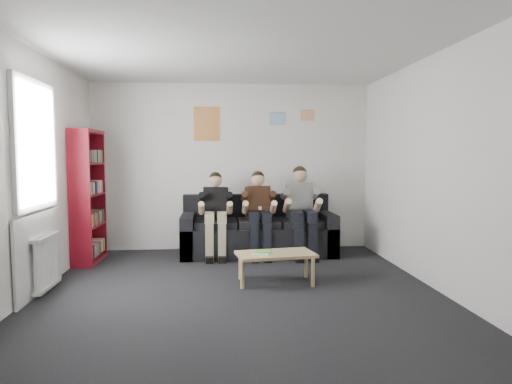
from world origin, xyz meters
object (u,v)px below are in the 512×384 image
(person_middle, at_px, (259,213))
(person_right, at_px, (302,211))
(sofa, at_px, (258,233))
(person_left, at_px, (216,214))
(bookshelf, at_px, (89,196))
(coffee_table, at_px, (276,256))

(person_middle, relative_size, person_right, 0.95)
(sofa, height_order, person_left, person_left)
(bookshelf, distance_m, person_right, 3.14)
(coffee_table, height_order, person_middle, person_middle)
(person_left, bearing_deg, coffee_table, -56.83)
(sofa, distance_m, coffee_table, 1.68)
(coffee_table, relative_size, person_left, 0.72)
(coffee_table, distance_m, person_left, 1.68)
(bookshelf, xyz_separation_m, person_middle, (2.47, 0.14, -0.29))
(sofa, height_order, coffee_table, sofa)
(person_middle, distance_m, person_right, 0.66)
(person_left, bearing_deg, person_middle, 7.09)
(coffee_table, distance_m, person_middle, 1.52)
(sofa, xyz_separation_m, person_right, (0.66, -0.21, 0.36))
(person_middle, bearing_deg, coffee_table, -94.51)
(person_right, bearing_deg, person_middle, -175.03)
(sofa, bearing_deg, bookshelf, -172.04)
(bookshelf, distance_m, person_left, 1.84)
(person_left, bearing_deg, person_right, 6.96)
(coffee_table, bearing_deg, bookshelf, 152.20)
(coffee_table, relative_size, person_right, 0.67)
(sofa, bearing_deg, person_right, -17.66)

